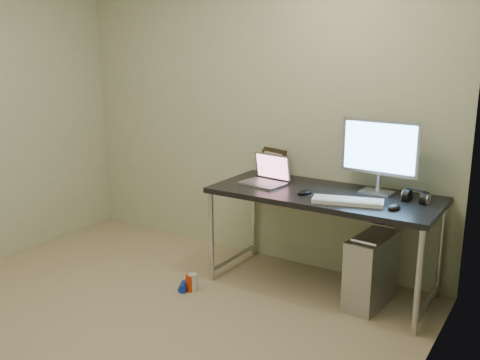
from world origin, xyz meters
The scene contains 18 objects.
floor centered at (0.00, 0.00, 0.00)m, with size 3.50×3.50×0.00m, color tan.
wall_back centered at (0.00, 1.75, 1.25)m, with size 3.50×0.02×2.50m, color beige.
wall_right centered at (1.75, 0.00, 1.25)m, with size 0.02×3.50×2.50m, color beige.
desk centered at (0.84, 1.39, 0.67)m, with size 1.64×0.72×0.75m.
tower_computer centered at (1.23, 1.34, 0.25)m, with size 0.26×0.50×0.54m.
cable_a centered at (1.18, 1.70, 0.40)m, with size 0.01×0.01×0.70m, color black.
cable_b centered at (1.27, 1.68, 0.38)m, with size 0.01×0.01×0.72m, color black.
can_red centered at (0.03, 0.82, 0.06)m, with size 0.07×0.07×0.12m, color red.
can_white centered at (0.05, 0.84, 0.07)m, with size 0.07×0.07×0.13m, color silver.
can_blue centered at (-0.01, 0.80, 0.03)m, with size 0.06×0.06×0.11m, color #1134BB.
laptop centered at (0.36, 1.39, 0.80)m, with size 0.35×0.30×0.22m.
monitor centered at (1.17, 1.57, 1.06)m, with size 0.57×0.18×0.53m.
keyboard centered at (1.08, 1.22, 0.76)m, with size 0.47×0.15×0.03m, color white.
mouse_right centered at (1.39, 1.25, 0.77)m, with size 0.07×0.12×0.04m, color black.
mouse_left centered at (0.73, 1.28, 0.77)m, with size 0.08×0.12×0.04m, color black.
headphones centered at (1.46, 1.49, 0.78)m, with size 0.18×0.11×0.11m.
picture_frame centered at (0.24, 1.70, 0.86)m, with size 0.27×0.03×0.21m, color black.
webcam centered at (0.38, 1.66, 0.84)m, with size 0.04×0.03×0.12m.
Camera 1 is at (2.31, -2.09, 1.77)m, focal length 40.00 mm.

